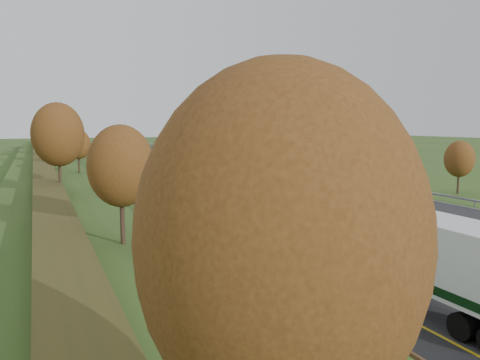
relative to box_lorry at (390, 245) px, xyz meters
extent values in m
plane|color=#2B4719|center=(8.89, 51.52, -2.33)|extent=(400.00, 400.00, 0.00)
cube|color=black|center=(0.89, 56.52, -2.31)|extent=(10.50, 200.00, 0.04)
cube|color=black|center=(17.39, 56.52, -2.31)|extent=(10.50, 200.00, 0.04)
cube|color=black|center=(-2.86, 56.52, -2.31)|extent=(3.00, 200.00, 0.04)
cube|color=silver|center=(-4.16, 56.52, -2.28)|extent=(0.15, 200.00, 0.01)
cube|color=gold|center=(-1.36, 56.52, -2.28)|extent=(0.15, 200.00, 0.01)
cube|color=silver|center=(5.94, 56.52, -2.28)|extent=(0.15, 200.00, 0.01)
cube|color=silver|center=(12.34, 56.52, -2.28)|extent=(0.15, 200.00, 0.01)
cube|color=silver|center=(22.44, 56.52, -2.28)|extent=(0.15, 200.00, 0.01)
cube|color=silver|center=(2.14, 7.52, -2.28)|extent=(0.15, 4.00, 0.01)
cube|color=silver|center=(2.14, 19.52, -2.28)|extent=(0.15, 4.00, 0.01)
cube|color=silver|center=(16.14, 19.52, -2.28)|extent=(0.15, 4.00, 0.01)
cube|color=silver|center=(2.14, 31.52, -2.28)|extent=(0.15, 4.00, 0.01)
cube|color=silver|center=(16.14, 31.52, -2.28)|extent=(0.15, 4.00, 0.01)
cube|color=silver|center=(2.14, 43.52, -2.28)|extent=(0.15, 4.00, 0.01)
cube|color=silver|center=(16.14, 43.52, -2.28)|extent=(0.15, 4.00, 0.01)
cube|color=silver|center=(2.14, 55.52, -2.28)|extent=(0.15, 4.00, 0.01)
cube|color=silver|center=(16.14, 55.52, -2.28)|extent=(0.15, 4.00, 0.01)
cube|color=silver|center=(2.14, 67.52, -2.28)|extent=(0.15, 4.00, 0.01)
cube|color=silver|center=(16.14, 67.52, -2.28)|extent=(0.15, 4.00, 0.01)
cube|color=silver|center=(2.14, 79.52, -2.28)|extent=(0.15, 4.00, 0.01)
cube|color=silver|center=(16.14, 79.52, -2.28)|extent=(0.15, 4.00, 0.01)
cube|color=silver|center=(2.14, 91.52, -2.28)|extent=(0.15, 4.00, 0.01)
cube|color=silver|center=(16.14, 91.52, -2.28)|extent=(0.15, 4.00, 0.01)
cube|color=silver|center=(2.14, 103.52, -2.28)|extent=(0.15, 4.00, 0.01)
cube|color=silver|center=(16.14, 103.52, -2.28)|extent=(0.15, 4.00, 0.01)
cube|color=silver|center=(2.14, 115.52, -2.28)|extent=(0.15, 4.00, 0.01)
cube|color=silver|center=(16.14, 115.52, -2.28)|extent=(0.15, 4.00, 0.01)
cube|color=silver|center=(2.14, 127.52, -2.28)|extent=(0.15, 4.00, 0.01)
cube|color=silver|center=(16.14, 127.52, -2.28)|extent=(0.15, 4.00, 0.01)
cube|color=silver|center=(2.14, 139.52, -2.28)|extent=(0.15, 4.00, 0.01)
cube|color=silver|center=(16.14, 139.52, -2.28)|extent=(0.15, 4.00, 0.01)
cube|color=silver|center=(2.14, 151.52, -2.28)|extent=(0.15, 4.00, 0.01)
cube|color=silver|center=(16.14, 151.52, -2.28)|extent=(0.15, 4.00, 0.01)
cube|color=#2B4719|center=(-12.11, 56.52, -1.33)|extent=(12.00, 200.00, 2.00)
cube|color=#383C18|center=(-14.11, 56.52, 0.22)|extent=(2.20, 180.00, 1.10)
cube|color=#422B19|center=(-7.61, 56.52, 0.22)|extent=(0.08, 184.00, 0.10)
cube|color=#422B19|center=(-7.61, 56.52, 0.62)|extent=(0.08, 184.00, 0.10)
cube|color=#422B19|center=(-7.61, -7.98, 0.27)|extent=(0.12, 0.12, 1.20)
cube|color=#422B19|center=(-7.61, -1.48, 0.27)|extent=(0.12, 0.12, 1.20)
cube|color=#422B19|center=(-7.61, 5.02, 0.27)|extent=(0.12, 0.12, 1.20)
cube|color=#422B19|center=(-7.61, 11.52, 0.27)|extent=(0.12, 0.12, 1.20)
cube|color=#422B19|center=(-7.61, 18.02, 0.27)|extent=(0.12, 0.12, 1.20)
cube|color=#422B19|center=(-7.61, 24.52, 0.27)|extent=(0.12, 0.12, 1.20)
cube|color=#422B19|center=(-7.61, 31.02, 0.27)|extent=(0.12, 0.12, 1.20)
cube|color=#422B19|center=(-7.61, 37.52, 0.27)|extent=(0.12, 0.12, 1.20)
cube|color=#422B19|center=(-7.61, 44.02, 0.27)|extent=(0.12, 0.12, 1.20)
cube|color=#422B19|center=(-7.61, 50.52, 0.27)|extent=(0.12, 0.12, 1.20)
cube|color=#422B19|center=(-7.61, 57.02, 0.27)|extent=(0.12, 0.12, 1.20)
cube|color=#422B19|center=(-7.61, 63.52, 0.27)|extent=(0.12, 0.12, 1.20)
cube|color=#422B19|center=(-7.61, 70.02, 0.27)|extent=(0.12, 0.12, 1.20)
cube|color=#422B19|center=(-7.61, 76.52, 0.27)|extent=(0.12, 0.12, 1.20)
cube|color=#422B19|center=(-7.61, 83.02, 0.27)|extent=(0.12, 0.12, 1.20)
cube|color=#422B19|center=(-7.61, 89.52, 0.27)|extent=(0.12, 0.12, 1.20)
cube|color=#422B19|center=(-7.61, 96.02, 0.27)|extent=(0.12, 0.12, 1.20)
cube|color=#422B19|center=(-7.61, 102.52, 0.27)|extent=(0.12, 0.12, 1.20)
cube|color=#422B19|center=(-7.61, 109.02, 0.27)|extent=(0.12, 0.12, 1.20)
cube|color=#422B19|center=(-7.61, 115.52, 0.27)|extent=(0.12, 0.12, 1.20)
cube|color=#422B19|center=(-7.61, 122.02, 0.27)|extent=(0.12, 0.12, 1.20)
cube|color=#422B19|center=(-7.61, 128.52, 0.27)|extent=(0.12, 0.12, 1.20)
cube|color=#422B19|center=(-7.61, 135.02, 0.27)|extent=(0.12, 0.12, 1.20)
cube|color=#422B19|center=(-7.61, 141.52, 0.27)|extent=(0.12, 0.12, 1.20)
cube|color=#422B19|center=(-7.61, 148.02, 0.27)|extent=(0.12, 0.12, 1.20)
cube|color=gray|center=(6.59, 56.52, -1.71)|extent=(0.32, 200.00, 0.18)
cube|color=gray|center=(6.59, 0.52, -2.05)|extent=(0.10, 0.14, 0.56)
cube|color=gray|center=(6.59, 7.52, -2.05)|extent=(0.10, 0.14, 0.56)
cube|color=gray|center=(6.59, 14.52, -2.05)|extent=(0.10, 0.14, 0.56)
cube|color=gray|center=(6.59, 21.52, -2.05)|extent=(0.10, 0.14, 0.56)
cube|color=gray|center=(6.59, 28.52, -2.05)|extent=(0.10, 0.14, 0.56)
cube|color=gray|center=(6.59, 35.52, -2.05)|extent=(0.10, 0.14, 0.56)
cube|color=gray|center=(6.59, 42.52, -2.05)|extent=(0.10, 0.14, 0.56)
cube|color=gray|center=(6.59, 49.52, -2.05)|extent=(0.10, 0.14, 0.56)
cube|color=gray|center=(6.59, 56.52, -2.05)|extent=(0.10, 0.14, 0.56)
cube|color=gray|center=(6.59, 63.52, -2.05)|extent=(0.10, 0.14, 0.56)
cube|color=gray|center=(6.59, 70.52, -2.05)|extent=(0.10, 0.14, 0.56)
cube|color=gray|center=(6.59, 77.52, -2.05)|extent=(0.10, 0.14, 0.56)
cube|color=gray|center=(6.59, 84.52, -2.05)|extent=(0.10, 0.14, 0.56)
cube|color=gray|center=(6.59, 91.52, -2.05)|extent=(0.10, 0.14, 0.56)
cube|color=gray|center=(6.59, 98.52, -2.05)|extent=(0.10, 0.14, 0.56)
cube|color=gray|center=(6.59, 105.52, -2.05)|extent=(0.10, 0.14, 0.56)
cube|color=gray|center=(6.59, 112.52, -2.05)|extent=(0.10, 0.14, 0.56)
cube|color=gray|center=(6.59, 119.52, -2.05)|extent=(0.10, 0.14, 0.56)
cube|color=gray|center=(6.59, 126.52, -2.05)|extent=(0.10, 0.14, 0.56)
cube|color=gray|center=(6.59, 133.52, -2.05)|extent=(0.10, 0.14, 0.56)
cube|color=gray|center=(6.59, 140.52, -2.05)|extent=(0.10, 0.14, 0.56)
cube|color=gray|center=(6.59, 147.52, -2.05)|extent=(0.10, 0.14, 0.56)
cube|color=gray|center=(6.59, 154.52, -2.05)|extent=(0.10, 0.14, 0.56)
cube|color=gray|center=(11.69, 56.52, -1.71)|extent=(0.32, 200.00, 0.18)
cube|color=gray|center=(11.69, 7.52, -2.05)|extent=(0.10, 0.14, 0.56)
cube|color=gray|center=(11.69, 14.52, -2.05)|extent=(0.10, 0.14, 0.56)
cube|color=gray|center=(11.69, 21.52, -2.05)|extent=(0.10, 0.14, 0.56)
cube|color=gray|center=(11.69, 28.52, -2.05)|extent=(0.10, 0.14, 0.56)
cube|color=gray|center=(11.69, 35.52, -2.05)|extent=(0.10, 0.14, 0.56)
cube|color=gray|center=(11.69, 42.52, -2.05)|extent=(0.10, 0.14, 0.56)
cube|color=gray|center=(11.69, 49.52, -2.05)|extent=(0.10, 0.14, 0.56)
cube|color=gray|center=(11.69, 56.52, -2.05)|extent=(0.10, 0.14, 0.56)
cube|color=gray|center=(11.69, 63.52, -2.05)|extent=(0.10, 0.14, 0.56)
cube|color=gray|center=(11.69, 70.52, -2.05)|extent=(0.10, 0.14, 0.56)
cube|color=gray|center=(11.69, 77.52, -2.05)|extent=(0.10, 0.14, 0.56)
cube|color=gray|center=(11.69, 84.52, -2.05)|extent=(0.10, 0.14, 0.56)
cube|color=gray|center=(11.69, 91.52, -2.05)|extent=(0.10, 0.14, 0.56)
cube|color=gray|center=(11.69, 98.52, -2.05)|extent=(0.10, 0.14, 0.56)
cube|color=gray|center=(11.69, 105.52, -2.05)|extent=(0.10, 0.14, 0.56)
cube|color=gray|center=(11.69, 112.52, -2.05)|extent=(0.10, 0.14, 0.56)
cube|color=gray|center=(11.69, 119.52, -2.05)|extent=(0.10, 0.14, 0.56)
cube|color=gray|center=(11.69, 126.52, -2.05)|extent=(0.10, 0.14, 0.56)
cube|color=gray|center=(11.69, 133.52, -2.05)|extent=(0.10, 0.14, 0.56)
cube|color=gray|center=(11.69, 140.52, -2.05)|extent=(0.10, 0.14, 0.56)
cube|color=gray|center=(11.69, 147.52, -2.05)|extent=(0.10, 0.14, 0.56)
cube|color=gray|center=(11.69, 154.52, -2.05)|extent=(0.10, 0.14, 0.56)
cube|color=gray|center=(23.19, 56.52, -1.71)|extent=(0.32, 200.00, 0.18)
cube|color=gray|center=(23.19, 14.52, -2.05)|extent=(0.10, 0.14, 0.56)
cube|color=gray|center=(23.19, 28.52, -2.05)|extent=(0.10, 0.14, 0.56)
cube|color=gray|center=(23.19, 42.52, -2.05)|extent=(0.10, 0.14, 0.56)
cube|color=gray|center=(23.19, 56.52, -2.05)|extent=(0.10, 0.14, 0.56)
cube|color=gray|center=(23.19, 70.52, -2.05)|extent=(0.10, 0.14, 0.56)
cube|color=gray|center=(23.19, 84.52, -2.05)|extent=(0.10, 0.14, 0.56)
cube|color=gray|center=(23.19, 98.52, -2.05)|extent=(0.10, 0.14, 0.56)
cube|color=gray|center=(23.19, 112.52, -2.05)|extent=(0.10, 0.14, 0.56)
cube|color=gray|center=(23.19, 126.52, -2.05)|extent=(0.10, 0.14, 0.56)
cube|color=gray|center=(23.19, 140.52, -2.05)|extent=(0.10, 0.14, 0.56)
cube|color=gray|center=(23.19, 154.52, -2.05)|extent=(0.10, 0.14, 0.56)
ellipsoid|color=#4B2910|center=(-12.11, -11.48, 4.13)|extent=(3.72, 3.72, 4.65)
cylinder|color=#2D2116|center=(-11.11, 6.52, 0.88)|extent=(0.24, 0.24, 2.43)
ellipsoid|color=#4B2910|center=(-11.11, 6.52, 3.56)|extent=(3.24, 3.24, 4.05)
cylinder|color=#2D2116|center=(-13.11, 24.52, 1.24)|extent=(0.24, 0.24, 3.15)
ellipsoid|color=#4B2910|center=(-13.11, 24.52, 4.71)|extent=(4.20, 4.20, 5.25)
cylinder|color=#2D2116|center=(-10.11, 42.52, 0.75)|extent=(0.24, 0.24, 2.16)
ellipsoid|color=#4B2910|center=(-10.11, 42.52, 3.13)|extent=(2.88, 2.88, 3.60)
cylinder|color=#2D2116|center=(-12.61, 60.52, 1.11)|extent=(0.24, 0.24, 2.88)
ellipsoid|color=#4B2910|center=(-12.61, 60.52, 4.28)|extent=(3.84, 3.84, 4.80)
cylinder|color=#2D2116|center=(-11.61, 78.52, 0.84)|extent=(0.24, 0.24, 2.34)
ellipsoid|color=#4B2910|center=(-11.61, 78.52, 3.41)|extent=(3.12, 3.12, 3.90)
cylinder|color=#2D2116|center=(-10.61, 96.52, 1.20)|extent=(0.24, 0.24, 3.06)
ellipsoid|color=#4B2910|center=(-10.61, 96.52, 4.57)|extent=(4.08, 4.08, 5.10)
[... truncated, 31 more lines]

